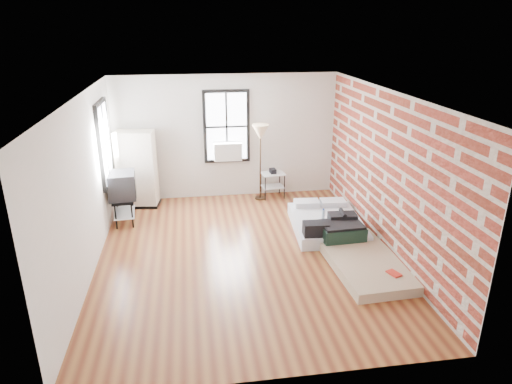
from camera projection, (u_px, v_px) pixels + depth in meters
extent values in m
plane|color=#5D2A18|center=(244.00, 255.00, 8.03)|extent=(6.00, 6.00, 0.00)
cube|color=silver|center=(227.00, 137.00, 10.31)|extent=(5.00, 0.01, 2.80)
cube|color=silver|center=(278.00, 273.00, 4.76)|extent=(5.00, 0.01, 2.80)
cube|color=silver|center=(86.00, 188.00, 7.18)|extent=(0.01, 6.00, 2.80)
cube|color=maroon|center=(386.00, 173.00, 7.88)|extent=(0.02, 6.00, 2.80)
cube|color=white|center=(242.00, 94.00, 7.04)|extent=(5.00, 6.00, 0.01)
cube|color=white|center=(227.00, 127.00, 10.18)|extent=(0.90, 0.02, 1.50)
cube|color=black|center=(205.00, 127.00, 10.13)|extent=(0.07, 0.08, 1.64)
cube|color=black|center=(248.00, 126.00, 10.26)|extent=(0.07, 0.08, 1.64)
cube|color=black|center=(226.00, 91.00, 9.92)|extent=(0.90, 0.08, 0.07)
cube|color=black|center=(227.00, 160.00, 10.47)|extent=(0.90, 0.08, 0.07)
cube|color=black|center=(227.00, 127.00, 10.17)|extent=(0.04, 0.02, 1.50)
cube|color=black|center=(227.00, 127.00, 10.17)|extent=(0.90, 0.02, 0.04)
cube|color=white|center=(228.00, 151.00, 10.25)|extent=(0.62, 0.30, 0.40)
cube|color=white|center=(105.00, 144.00, 8.77)|extent=(0.02, 0.90, 1.50)
cube|color=black|center=(100.00, 150.00, 8.32)|extent=(0.08, 0.07, 1.64)
cube|color=black|center=(108.00, 138.00, 9.22)|extent=(0.08, 0.07, 1.64)
cube|color=black|center=(99.00, 103.00, 8.49)|extent=(0.08, 0.90, 0.07)
cube|color=black|center=(109.00, 182.00, 9.04)|extent=(0.08, 0.90, 0.07)
cube|color=black|center=(106.00, 144.00, 8.77)|extent=(0.02, 0.04, 1.50)
cube|color=black|center=(106.00, 144.00, 8.77)|extent=(0.02, 0.90, 0.04)
cube|color=white|center=(327.00, 224.00, 8.97)|extent=(1.43, 1.86, 0.23)
cube|color=white|center=(307.00, 203.00, 9.54)|extent=(0.53, 0.36, 0.11)
cube|color=white|center=(333.00, 202.00, 9.58)|extent=(0.53, 0.36, 0.11)
cube|color=black|center=(342.00, 221.00, 8.50)|extent=(0.53, 0.33, 0.28)
cylinder|color=black|center=(343.00, 213.00, 8.45)|extent=(0.10, 0.33, 0.07)
cube|color=black|center=(316.00, 229.00, 8.21)|extent=(0.47, 0.31, 0.24)
cylinder|color=#AFC7E1|center=(323.00, 215.00, 8.84)|extent=(0.07, 0.07, 0.20)
cylinder|color=#16389F|center=(323.00, 209.00, 8.80)|extent=(0.03, 0.03, 0.03)
cube|color=tan|center=(364.00, 261.00, 7.64)|extent=(1.21, 2.15, 0.17)
cube|color=#142E23|center=(341.00, 231.00, 8.26)|extent=(0.80, 0.59, 0.24)
cube|color=black|center=(342.00, 224.00, 8.21)|extent=(0.75, 0.54, 0.04)
cube|color=red|center=(394.00, 273.00, 7.09)|extent=(0.21, 0.26, 0.03)
cube|color=black|center=(140.00, 204.00, 10.19)|extent=(0.91, 0.60, 0.06)
cube|color=#F7E8CF|center=(137.00, 168.00, 9.89)|extent=(0.87, 0.56, 1.63)
cylinder|color=black|center=(265.00, 189.00, 10.37)|extent=(0.02, 0.02, 0.57)
cylinder|color=black|center=(284.00, 187.00, 10.48)|extent=(0.02, 0.02, 0.57)
cylinder|color=black|center=(261.00, 184.00, 10.69)|extent=(0.02, 0.02, 0.57)
cylinder|color=black|center=(280.00, 182.00, 10.80)|extent=(0.02, 0.02, 0.57)
cube|color=silver|center=(273.00, 174.00, 10.48)|extent=(0.57, 0.48, 0.02)
cube|color=silver|center=(273.00, 186.00, 10.59)|extent=(0.55, 0.45, 0.02)
cube|color=black|center=(273.00, 171.00, 10.46)|extent=(0.15, 0.20, 0.10)
cylinder|color=black|center=(260.00, 198.00, 10.57)|extent=(0.25, 0.25, 0.03)
cylinder|color=black|center=(260.00, 167.00, 10.31)|extent=(0.03, 0.03, 1.50)
cone|color=#DABA8B|center=(260.00, 132.00, 10.03)|extent=(0.37, 0.37, 0.33)
cylinder|color=black|center=(116.00, 217.00, 8.94)|extent=(0.03, 0.03, 0.52)
cylinder|color=black|center=(132.00, 215.00, 9.01)|extent=(0.03, 0.03, 0.52)
cylinder|color=black|center=(117.00, 205.00, 9.51)|extent=(0.03, 0.03, 0.52)
cylinder|color=black|center=(133.00, 204.00, 9.58)|extent=(0.03, 0.03, 0.52)
cube|color=black|center=(123.00, 198.00, 9.17)|extent=(0.48, 0.78, 0.03)
cube|color=silver|center=(125.00, 213.00, 9.28)|extent=(0.46, 0.76, 0.02)
cube|color=black|center=(122.00, 185.00, 9.07)|extent=(0.57, 0.65, 0.52)
cube|color=black|center=(135.00, 184.00, 9.13)|extent=(0.06, 0.50, 0.42)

